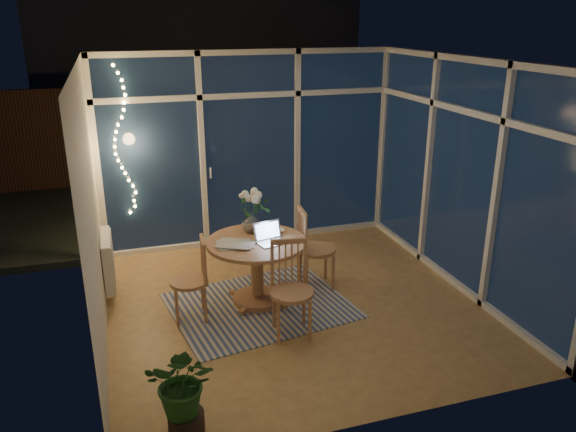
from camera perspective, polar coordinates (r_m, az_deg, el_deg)
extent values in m
plane|color=olive|center=(6.27, 0.82, -8.89)|extent=(4.00, 4.00, 0.00)
plane|color=white|center=(5.52, 0.96, 15.51)|extent=(4.00, 4.00, 0.00)
cube|color=silver|center=(7.62, -3.91, 6.78)|extent=(4.00, 0.04, 2.60)
cube|color=silver|center=(4.04, 9.93, -5.58)|extent=(4.00, 0.04, 2.60)
cube|color=silver|center=(5.50, -19.30, 0.50)|extent=(0.04, 4.00, 2.60)
cube|color=silver|center=(6.65, 17.50, 3.95)|extent=(0.04, 4.00, 2.60)
cube|color=silver|center=(7.58, -3.83, 6.71)|extent=(4.00, 0.10, 2.60)
cube|color=silver|center=(6.63, 17.22, 3.93)|extent=(0.10, 4.00, 2.60)
cube|color=silver|center=(6.66, -17.83, -4.32)|extent=(0.10, 0.70, 0.58)
cube|color=black|center=(10.91, -4.99, 3.37)|extent=(12.00, 6.00, 0.10)
cube|color=#391C14|center=(11.06, -8.27, 8.60)|extent=(11.00, 0.08, 1.80)
cube|color=#32353C|center=(13.89, -9.47, 16.20)|extent=(7.00, 3.00, 2.20)
sphere|color=black|center=(9.04, -10.86, 2.98)|extent=(0.90, 0.90, 0.90)
cube|color=beige|center=(6.23, -2.86, -9.07)|extent=(2.06, 1.75, 0.01)
cylinder|color=#A26B49|center=(6.15, -3.16, -5.69)|extent=(1.23, 1.23, 0.73)
cube|color=#A26B49|center=(5.88, -10.04, -6.38)|extent=(0.45, 0.45, 0.90)
cube|color=#A26B49|center=(6.45, 2.94, -3.23)|extent=(0.49, 0.49, 0.98)
cube|color=#A26B49|center=(5.49, 0.37, -7.58)|extent=(0.51, 0.51, 0.98)
imported|color=silver|center=(6.22, -3.74, -0.70)|extent=(0.23, 0.23, 0.21)
imported|color=white|center=(6.23, -1.03, -1.48)|extent=(0.17, 0.17, 0.04)
cube|color=beige|center=(5.88, -5.17, -2.94)|extent=(0.41, 0.36, 0.02)
cube|color=black|center=(5.94, -2.14, -2.74)|extent=(0.12, 0.08, 0.01)
imported|color=#19481B|center=(4.45, -10.53, -16.89)|extent=(0.68, 0.64, 0.76)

